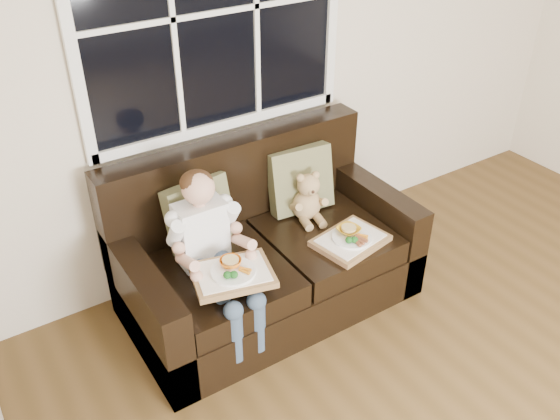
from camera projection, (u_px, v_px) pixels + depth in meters
window_back at (215, 12)px, 3.16m from camera, size 1.62×0.04×1.37m
loveseat at (264, 256)px, 3.57m from camera, size 1.70×0.92×0.96m
pillow_left at (199, 214)px, 3.34m from camera, size 0.41×0.24×0.40m
pillow_right at (301, 180)px, 3.65m from camera, size 0.42×0.22×0.41m
child at (210, 242)px, 3.12m from camera, size 0.39×0.60×0.88m
teddy_bear at (308, 199)px, 3.60m from camera, size 0.22×0.26×0.33m
tray_left at (232, 273)px, 3.01m from camera, size 0.47×0.40×0.09m
tray_right at (350, 239)px, 3.42m from camera, size 0.45×0.38×0.09m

